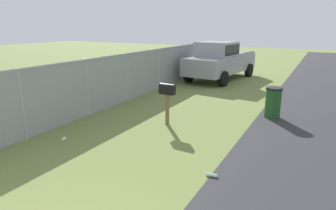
{
  "coord_description": "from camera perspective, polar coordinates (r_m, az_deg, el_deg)",
  "views": [
    {
      "loc": [
        -0.99,
        -2.64,
        2.98
      ],
      "look_at": [
        5.69,
        0.88,
        0.93
      ],
      "focal_mm": 31.75,
      "sensor_mm": 36.0,
      "label": 1
    }
  ],
  "objects": [
    {
      "name": "litter_cup_midfield_b",
      "position": [
        8.42,
        -19.37,
        -6.14
      ],
      "size": [
        0.12,
        0.11,
        0.08
      ],
      "primitive_type": "cylinder",
      "rotation": [
        0.0,
        1.57,
        3.44
      ],
      "color": "white",
      "rests_on": "ground"
    },
    {
      "name": "litter_bottle_near_hydrant",
      "position": [
        6.23,
        8.38,
        -13.16
      ],
      "size": [
        0.1,
        0.23,
        0.07
      ],
      "primitive_type": "cylinder",
      "rotation": [
        0.0,
        1.57,
        4.84
      ],
      "color": "#B2D8BF",
      "rests_on": "ground"
    },
    {
      "name": "mailbox",
      "position": [
        8.92,
        -0.14,
        2.48
      ],
      "size": [
        0.23,
        0.5,
        1.27
      ],
      "rotation": [
        0.0,
        0.0,
        -0.07
      ],
      "color": "brown",
      "rests_on": "ground"
    },
    {
      "name": "trash_bin",
      "position": [
        10.31,
        19.52,
        0.47
      ],
      "size": [
        0.52,
        0.52,
        1.01
      ],
      "color": "#1E4C1E",
      "rests_on": "ground"
    },
    {
      "name": "pickup_truck",
      "position": [
        16.72,
        9.87,
        8.57
      ],
      "size": [
        5.52,
        2.79,
        2.09
      ],
      "rotation": [
        0.0,
        0.0,
        3.01
      ],
      "color": "#93999E",
      "rests_on": "ground"
    },
    {
      "name": "fence_section",
      "position": [
        12.04,
        -7.4,
        5.73
      ],
      "size": [
        14.63,
        0.07,
        1.9
      ],
      "color": "#9EA3A8",
      "rests_on": "ground"
    }
  ]
}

